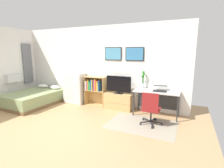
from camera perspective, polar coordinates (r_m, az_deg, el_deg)
ground_plane at (r=4.40m, az=-20.96°, el=-14.58°), size 7.20×7.20×0.00m
wall_back_with_posters at (r=5.95m, az=-4.85°, el=6.10°), size 6.12×0.09×2.70m
area_rug at (r=4.51m, az=10.01°, el=-13.30°), size 1.70×1.20×0.01m
bed at (r=6.64m, az=-24.75°, el=-4.23°), size 1.46×1.97×0.58m
dresser at (r=6.28m, az=-12.43°, el=-1.29°), size 0.75×0.46×1.11m
bookshelf at (r=5.88m, az=-5.90°, el=-1.39°), size 0.75×0.30×1.00m
tv_stand at (r=5.52m, az=2.26°, el=-5.80°), size 0.91×0.41×0.52m
television at (r=5.38m, az=2.21°, el=-0.29°), size 0.83×0.16×0.57m
desk at (r=5.10m, az=14.92°, el=-3.54°), size 1.26×0.60×0.74m
office_chair at (r=4.36m, az=12.93°, el=-7.89°), size 0.56×0.58×0.86m
laptop at (r=5.02m, az=15.90°, el=-1.48°), size 0.41×0.44×0.17m
computer_mouse at (r=4.87m, az=18.63°, el=-2.58°), size 0.06×0.10×0.03m
bamboo_vase at (r=5.24m, az=10.43°, el=1.59°), size 0.11×0.11×0.53m
wine_glass at (r=5.00m, az=11.28°, el=-0.49°), size 0.07×0.07×0.18m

